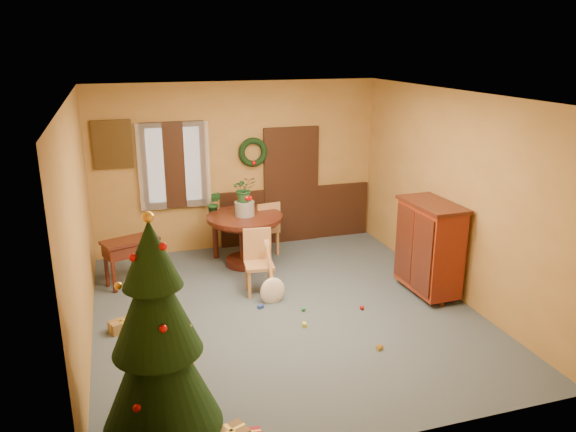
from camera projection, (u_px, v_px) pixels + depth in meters
name	position (u px, v px, depth m)	size (l,w,h in m)	color
room_envelope	(251.00, 185.00, 9.86)	(5.50, 5.50, 5.50)	#33424B
dining_table	(245.00, 230.00, 9.11)	(1.23, 1.23, 0.85)	black
urn	(245.00, 209.00, 9.00)	(0.32, 0.32, 0.23)	slate
centerpiece_plant	(244.00, 189.00, 8.90)	(0.37, 0.32, 0.42)	#1E4C23
chair_near	(258.00, 259.00, 8.14)	(0.45, 0.45, 0.94)	#A47741
chair_far	(266.00, 226.00, 9.56)	(0.46, 0.46, 0.95)	#A47741
guitar	(272.00, 275.00, 7.81)	(0.36, 0.17, 0.84)	white
plant_stand	(215.00, 232.00, 9.43)	(0.29, 0.29, 0.75)	black
stand_plant	(214.00, 203.00, 9.29)	(0.23, 0.18, 0.42)	#19471E
christmas_tree	(157.00, 340.00, 4.85)	(1.08, 1.08, 2.22)	#382111
writing_desk	(131.00, 250.00, 8.38)	(0.89, 0.65, 0.72)	black
sideboard	(429.00, 246.00, 8.01)	(0.60, 1.09, 1.38)	#511009
gift_b	(185.00, 372.00, 6.08)	(0.24, 0.24, 0.21)	maroon
gift_c	(121.00, 326.00, 7.11)	(0.32, 0.28, 0.15)	brown
toy_a	(260.00, 307.00, 7.73)	(0.08, 0.05, 0.05)	#253FA0
toy_b	(304.00, 309.00, 7.66)	(0.06, 0.06, 0.06)	#25873C
toy_c	(304.00, 325.00, 7.25)	(0.08, 0.05, 0.05)	gold
toy_d	(362.00, 307.00, 7.70)	(0.06, 0.06, 0.06)	red
toy_e	(380.00, 348.00, 6.70)	(0.08, 0.05, 0.05)	gold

